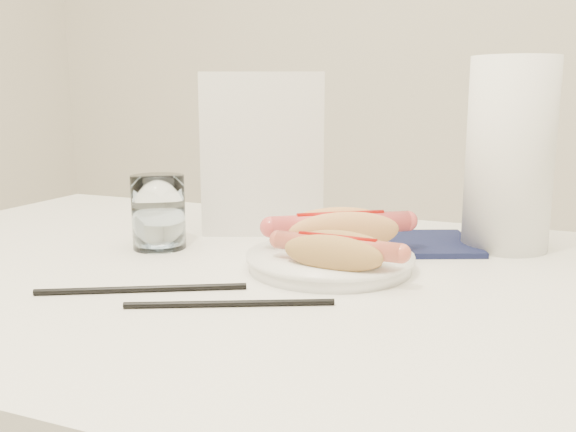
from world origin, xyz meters
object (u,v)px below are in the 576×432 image
at_px(paper_towel_roll, 510,155).
at_px(plate, 330,263).
at_px(hotdog_left, 340,230).
at_px(hotdog_right, 337,252).
at_px(water_glass, 158,212).
at_px(table, 235,311).
at_px(napkin_box, 264,153).

bearing_deg(paper_towel_roll, plate, -134.32).
bearing_deg(hotdog_left, hotdog_right, -109.03).
bearing_deg(water_glass, table, -18.98).
bearing_deg(hotdog_left, water_glass, 153.46).
height_order(plate, water_glass, water_glass).
distance_m(table, hotdog_right, 0.17).
bearing_deg(hotdog_right, plate, 121.46).
distance_m(napkin_box, paper_towel_roll, 0.38).
distance_m(plate, napkin_box, 0.28).
distance_m(hotdog_left, water_glass, 0.27).
relative_size(hotdog_left, napkin_box, 0.69).
xyz_separation_m(hotdog_left, napkin_box, (-0.17, 0.13, 0.09)).
relative_size(plate, hotdog_left, 1.19).
bearing_deg(table, paper_towel_roll, 37.47).
bearing_deg(hotdog_right, napkin_box, 134.99).
bearing_deg(water_glass, paper_towel_roll, 22.34).
bearing_deg(paper_towel_roll, table, -142.53).
distance_m(table, water_glass, 0.19).
relative_size(table, paper_towel_roll, 4.38).
relative_size(hotdog_left, hotdog_right, 1.10).
bearing_deg(plate, table, -161.74).
xyz_separation_m(water_glass, napkin_box, (0.09, 0.17, 0.07)).
distance_m(hotdog_right, napkin_box, 0.32).
bearing_deg(napkin_box, paper_towel_roll, -18.38).
height_order(hotdog_right, paper_towel_roll, paper_towel_roll).
relative_size(plate, napkin_box, 0.82).
distance_m(table, napkin_box, 0.30).
bearing_deg(hotdog_right, table, -179.71).
bearing_deg(table, napkin_box, 104.85).
bearing_deg(water_glass, napkin_box, 62.07).
relative_size(plate, hotdog_right, 1.31).
bearing_deg(napkin_box, plate, -67.65).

